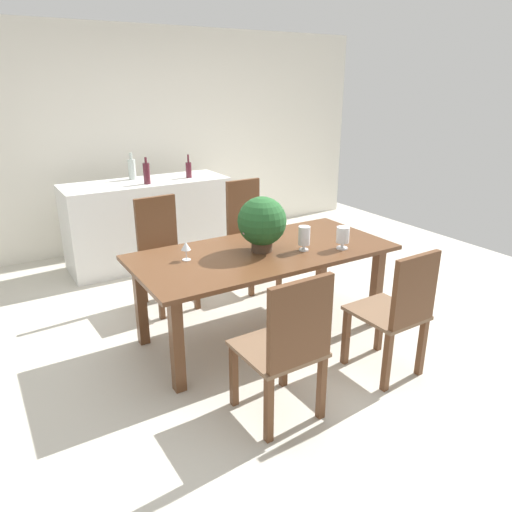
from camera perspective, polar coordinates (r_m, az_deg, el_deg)
ground_plane at (r=4.25m, az=-1.16°, el=-7.60°), size 7.04×7.04×0.00m
back_wall at (r=6.18m, az=-13.83°, el=13.32°), size 6.40×0.10×2.60m
dining_table at (r=3.77m, az=0.87°, el=-0.62°), size 2.04×0.97×0.73m
chair_far_right at (r=4.83m, az=-0.90°, el=3.17°), size 0.42×0.48×1.06m
chair_near_right at (r=3.40m, az=16.65°, el=-6.10°), size 0.44×0.48×0.95m
chair_near_left at (r=2.83m, az=3.86°, el=-10.38°), size 0.47×0.48×0.98m
chair_far_left at (r=4.46m, az=-11.11°, el=1.02°), size 0.45×0.49×1.00m
flower_centerpiece at (r=3.66m, az=0.71°, el=4.06°), size 0.38×0.38×0.43m
crystal_vase_left at (r=3.72m, az=5.77°, el=2.34°), size 0.09×0.09×0.20m
crystal_vase_center_near at (r=3.80m, az=10.33°, el=2.40°), size 0.10×0.10×0.18m
wine_glass at (r=3.54m, az=-8.38°, el=1.10°), size 0.07×0.07×0.14m
kitchen_counter at (r=5.55m, az=-12.69°, el=3.93°), size 1.80×0.64×0.95m
wine_bottle_tall at (r=5.27m, az=-12.94°, el=9.64°), size 0.07×0.07×0.28m
wine_bottle_green at (r=5.56m, az=-14.60°, el=10.06°), size 0.08×0.08×0.29m
wine_bottle_dark at (r=5.54m, az=-8.05°, el=10.21°), size 0.07×0.07×0.26m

